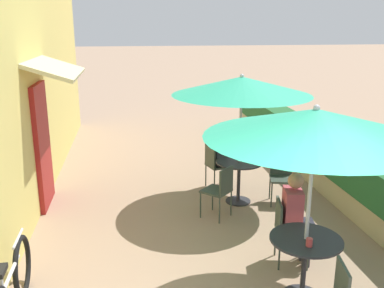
% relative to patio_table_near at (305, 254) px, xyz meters
% --- Properties ---
extents(cafe_facade_wall, '(0.98, 11.09, 4.20)m').
position_rel_patio_table_near_xyz_m(cafe_facade_wall, '(-3.50, 3.63, 1.53)').
color(cafe_facade_wall, '#E0CC6B').
rests_on(cafe_facade_wall, ground_plane).
extents(planter_hedge, '(0.60, 10.09, 1.01)m').
position_rel_patio_table_near_xyz_m(planter_hedge, '(1.79, 3.66, -0.02)').
color(planter_hedge, tan).
rests_on(planter_hedge, ground_plane).
extents(patio_table_near, '(0.80, 0.80, 0.75)m').
position_rel_patio_table_near_xyz_m(patio_table_near, '(0.00, 0.00, 0.00)').
color(patio_table_near, '#28282D').
rests_on(patio_table_near, ground_plane).
extents(patio_umbrella_near, '(2.32, 2.32, 2.25)m').
position_rel_patio_table_near_xyz_m(patio_umbrella_near, '(-0.00, -0.00, 1.50)').
color(patio_umbrella_near, '#B7B7BC').
rests_on(patio_umbrella_near, ground_plane).
extents(cafe_chair_near_right, '(0.47, 0.47, 0.87)m').
position_rel_patio_table_near_xyz_m(cafe_chair_near_right, '(0.07, 0.74, -0.04)').
color(cafe_chair_near_right, '#384238').
rests_on(cafe_chair_near_right, ground_plane).
extents(seated_patron_near_right, '(0.45, 0.39, 1.25)m').
position_rel_patio_table_near_xyz_m(seated_patron_near_right, '(0.18, 0.72, 0.13)').
color(seated_patron_near_right, '#23232D').
rests_on(seated_patron_near_right, ground_plane).
extents(coffee_cup_near, '(0.07, 0.07, 0.09)m').
position_rel_patio_table_near_xyz_m(coffee_cup_near, '(-0.04, -0.16, 0.24)').
color(coffee_cup_near, '#B73D3D').
rests_on(coffee_cup_near, patio_table_near).
extents(patio_table_mid, '(0.80, 0.80, 0.75)m').
position_rel_patio_table_near_xyz_m(patio_table_mid, '(-0.04, 2.78, 0.00)').
color(patio_table_mid, '#28282D').
rests_on(patio_table_mid, ground_plane).
extents(patio_umbrella_mid, '(2.32, 2.32, 2.25)m').
position_rel_patio_table_near_xyz_m(patio_umbrella_mid, '(-0.04, 2.78, 1.50)').
color(patio_umbrella_mid, '#B7B7BC').
rests_on(patio_umbrella_mid, ground_plane).
extents(cafe_chair_mid_left, '(0.50, 0.50, 0.87)m').
position_rel_patio_table_near_xyz_m(cafe_chair_mid_left, '(-0.32, 3.48, -0.04)').
color(cafe_chair_mid_left, '#384238').
rests_on(cafe_chair_mid_left, ground_plane).
extents(seated_patron_mid_left, '(0.47, 0.42, 1.25)m').
position_rel_patio_table_near_xyz_m(seated_patron_mid_left, '(-0.21, 3.51, 0.13)').
color(seated_patron_mid_left, '#23232D').
rests_on(seated_patron_mid_left, ground_plane).
extents(cafe_chair_mid_right, '(0.57, 0.57, 0.87)m').
position_rel_patio_table_near_xyz_m(cafe_chair_mid_right, '(-0.49, 2.20, -0.04)').
color(cafe_chair_mid_right, '#384238').
rests_on(cafe_chair_mid_right, ground_plane).
extents(cafe_chair_mid_back, '(0.48, 0.48, 0.87)m').
position_rel_patio_table_near_xyz_m(cafe_chair_mid_back, '(0.70, 2.68, -0.04)').
color(cafe_chair_mid_back, '#384238').
rests_on(cafe_chair_mid_back, ground_plane).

